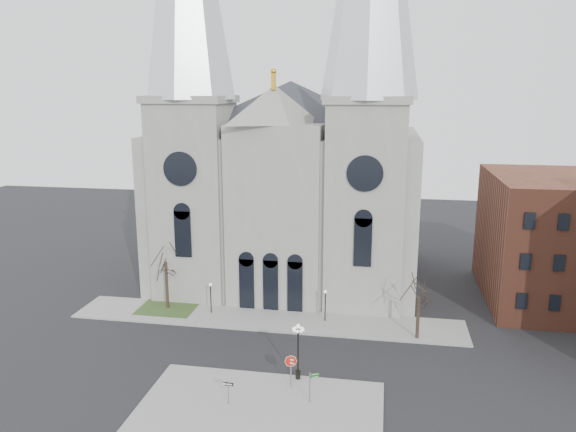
% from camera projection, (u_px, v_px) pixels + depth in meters
% --- Properties ---
extents(ground, '(160.00, 160.00, 0.00)m').
position_uv_depth(ground, '(238.00, 372.00, 46.87)').
color(ground, black).
rests_on(ground, ground).
extents(sidewalk_near, '(18.00, 10.00, 0.14)m').
position_uv_depth(sidewalk_near, '(260.00, 407.00, 41.54)').
color(sidewalk_near, gray).
rests_on(sidewalk_near, ground).
extents(sidewalk_far, '(40.00, 6.00, 0.14)m').
position_uv_depth(sidewalk_far, '(266.00, 319.00, 57.42)').
color(sidewalk_far, gray).
rests_on(sidewalk_far, ground).
extents(grass_patch, '(6.00, 5.00, 0.18)m').
position_uv_depth(grass_patch, '(168.00, 308.00, 60.23)').
color(grass_patch, '#2F471E').
rests_on(grass_patch, ground).
extents(cathedral, '(33.00, 26.66, 54.00)m').
position_uv_depth(cathedral, '(286.00, 130.00, 64.73)').
color(cathedral, gray).
rests_on(cathedral, ground).
extents(bg_building_brick, '(14.00, 18.00, 14.00)m').
position_uv_depth(bg_building_brick, '(554.00, 239.00, 61.38)').
color(bg_building_brick, brown).
rests_on(bg_building_brick, ground).
extents(tree_left, '(3.20, 3.20, 7.50)m').
position_uv_depth(tree_left, '(166.00, 259.00, 59.01)').
color(tree_left, black).
rests_on(tree_left, ground).
extents(tree_right, '(3.20, 3.20, 6.00)m').
position_uv_depth(tree_right, '(419.00, 294.00, 51.99)').
color(tree_right, black).
rests_on(tree_right, ground).
extents(ped_lamp_left, '(0.32, 0.32, 3.26)m').
position_uv_depth(ped_lamp_left, '(211.00, 293.00, 58.41)').
color(ped_lamp_left, black).
rests_on(ped_lamp_left, sidewalk_far).
extents(ped_lamp_right, '(0.32, 0.32, 3.26)m').
position_uv_depth(ped_lamp_right, '(325.00, 300.00, 56.38)').
color(ped_lamp_right, black).
rests_on(ped_lamp_right, sidewalk_far).
extents(stop_sign, '(0.98, 0.18, 2.73)m').
position_uv_depth(stop_sign, '(291.00, 365.00, 43.76)').
color(stop_sign, slate).
rests_on(stop_sign, sidewalk_near).
extents(globe_lamp, '(1.05, 1.05, 4.75)m').
position_uv_depth(globe_lamp, '(298.00, 345.00, 44.83)').
color(globe_lamp, black).
rests_on(globe_lamp, sidewalk_near).
extents(one_way_sign, '(0.81, 0.08, 1.85)m').
position_uv_depth(one_way_sign, '(228.00, 388.00, 41.55)').
color(one_way_sign, slate).
rests_on(one_way_sign, sidewalk_near).
extents(street_name_sign, '(0.73, 0.32, 2.40)m').
position_uv_depth(street_name_sign, '(311.00, 385.00, 41.81)').
color(street_name_sign, slate).
rests_on(street_name_sign, sidewalk_near).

